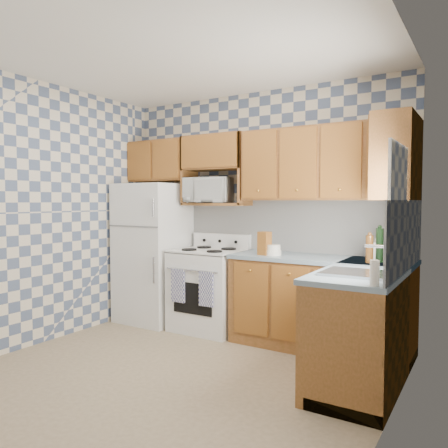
{
  "coord_description": "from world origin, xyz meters",
  "views": [
    {
      "loc": [
        2.25,
        -2.85,
        1.47
      ],
      "look_at": [
        0.05,
        0.75,
        1.25
      ],
      "focal_mm": 35.0,
      "sensor_mm": 36.0,
      "label": 1
    }
  ],
  "objects_px": {
    "refrigerator": "(153,253)",
    "stove_body": "(209,291)",
    "microwave": "(209,190)",
    "electric_kettle": "(378,252)"
  },
  "relations": [
    {
      "from": "refrigerator",
      "to": "stove_body",
      "type": "bearing_deg",
      "value": 1.78
    },
    {
      "from": "refrigerator",
      "to": "microwave",
      "type": "xyz_separation_m",
      "value": [
        0.71,
        0.16,
        0.76
      ]
    },
    {
      "from": "stove_body",
      "to": "microwave",
      "type": "bearing_deg",
      "value": 123.09
    },
    {
      "from": "electric_kettle",
      "to": "refrigerator",
      "type": "bearing_deg",
      "value": -179.29
    },
    {
      "from": "refrigerator",
      "to": "microwave",
      "type": "distance_m",
      "value": 1.05
    },
    {
      "from": "electric_kettle",
      "to": "stove_body",
      "type": "bearing_deg",
      "value": -179.75
    },
    {
      "from": "refrigerator",
      "to": "electric_kettle",
      "type": "distance_m",
      "value": 2.66
    },
    {
      "from": "refrigerator",
      "to": "stove_body",
      "type": "height_order",
      "value": "refrigerator"
    },
    {
      "from": "refrigerator",
      "to": "electric_kettle",
      "type": "height_order",
      "value": "refrigerator"
    },
    {
      "from": "stove_body",
      "to": "electric_kettle",
      "type": "xyz_separation_m",
      "value": [
        1.85,
        0.01,
        0.56
      ]
    }
  ]
}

